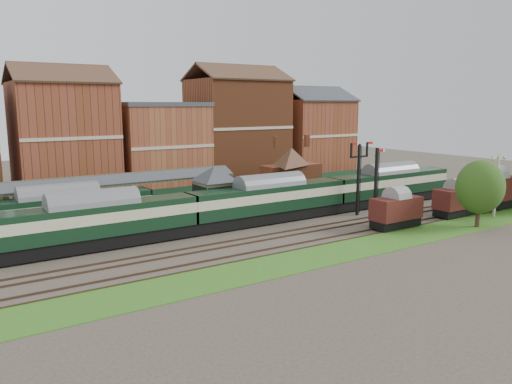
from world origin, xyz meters
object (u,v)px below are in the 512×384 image
semaphore_bracket (359,174)px  goods_van_a (396,210)px  platform_railcar (60,211)px  signal_box (215,192)px  dmu_train (270,199)px

semaphore_bracket → goods_van_a: 7.15m
semaphore_bracket → platform_railcar: (-29.94, 9.00, -2.27)m
goods_van_a → signal_box: bearing=138.7°
platform_railcar → goods_van_a: size_ratio=3.25×
signal_box → semaphore_bracket: semaphore_bracket is taller
dmu_train → platform_railcar: 20.72m
dmu_train → goods_van_a: 12.85m
signal_box → semaphore_bracket: bearing=-20.9°
semaphore_bracket → dmu_train: (-10.27, 2.50, -2.17)m
signal_box → goods_van_a: 18.59m
semaphore_bracket → dmu_train: semaphore_bracket is taller
semaphore_bracket → platform_railcar: 31.35m
goods_van_a → semaphore_bracket: bearing=80.2°
semaphore_bracket → platform_railcar: semaphore_bracket is taller
signal_box → dmu_train: 5.82m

